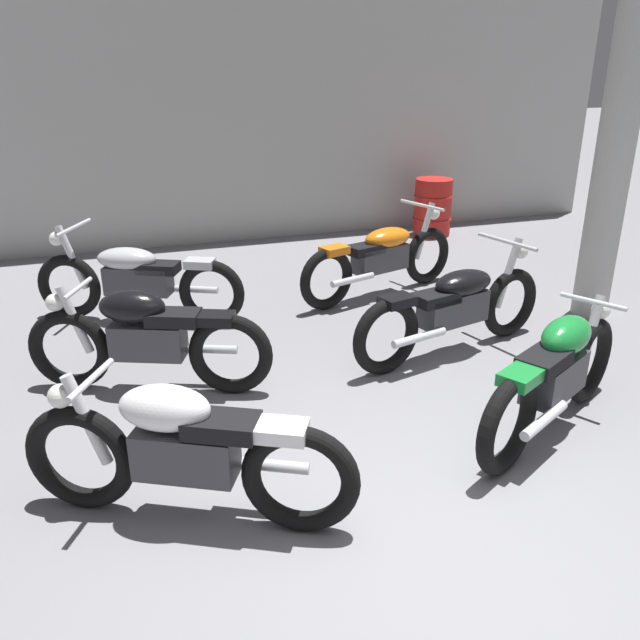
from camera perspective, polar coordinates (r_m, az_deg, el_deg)
The scene contains 10 objects.
ground_plane at distance 3.74m, azimuth 11.46°, elevation -19.87°, with size 60.00×60.00×0.00m, color gray.
back_wall at distance 9.51m, azimuth -9.92°, elevation 17.52°, with size 12.66×0.24×3.60m, color #B2B2AD.
support_pillar at distance 7.00m, azimuth 24.56°, elevation 12.83°, with size 0.36×0.36×3.20m, color #B2B2AD.
motorcycle_left_row_0 at distance 3.74m, azimuth -11.94°, elevation -11.12°, with size 1.79×1.02×0.88m.
motorcycle_left_row_1 at distance 5.23m, azimuth -15.08°, elevation -1.51°, with size 1.86×0.86×0.88m.
motorcycle_left_row_2 at distance 6.72m, azimuth -15.89°, elevation 3.56°, with size 2.00×1.11×0.97m.
motorcycle_right_row_0 at distance 4.77m, azimuth 20.15°, elevation -4.45°, with size 1.79×1.02×0.88m.
motorcycle_right_row_1 at distance 5.84m, azimuth 11.82°, elevation 1.21°, with size 2.13×0.83×0.97m.
motorcycle_right_row_2 at distance 7.25m, azimuth 5.45°, elevation 5.61°, with size 2.10×0.91×0.97m.
oil_drum at distance 10.07m, azimuth 9.94°, elevation 9.82°, with size 0.59×0.59×0.85m.
Camera 1 is at (-1.54, -2.36, 2.46)m, focal length 36.16 mm.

